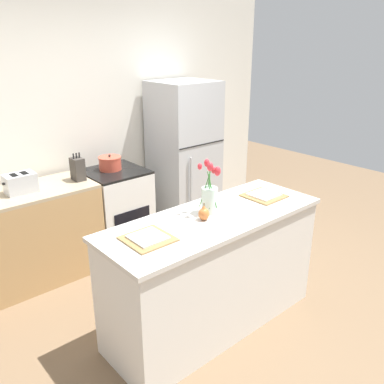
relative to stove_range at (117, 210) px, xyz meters
name	(u,v)px	position (x,y,z in m)	size (l,w,h in m)	color
ground_plane	(212,322)	(-0.10, -1.60, -0.45)	(10.00, 10.00, 0.00)	brown
back_wall	(83,124)	(-0.10, 0.40, 0.90)	(5.20, 0.08, 2.70)	silver
kitchen_island	(213,271)	(-0.10, -1.60, 0.03)	(1.80, 0.66, 0.96)	silver
back_counter	(6,244)	(-1.16, 0.00, 0.00)	(1.68, 0.60, 0.91)	tan
stove_range	(117,210)	(0.00, 0.00, 0.00)	(0.60, 0.61, 0.91)	silver
refrigerator	(184,157)	(0.95, 0.00, 0.42)	(0.68, 0.67, 1.75)	#B7BABC
flower_vase	(210,195)	(-0.08, -1.53, 0.65)	(0.15, 0.16, 0.42)	silver
pear_figurine	(204,213)	(-0.20, -1.60, 0.56)	(0.08, 0.08, 0.13)	#C66B33
plate_setting_left	(148,238)	(-0.69, -1.59, 0.51)	(0.30, 0.30, 0.02)	olive
plate_setting_right	(264,195)	(0.49, -1.59, 0.51)	(0.30, 0.30, 0.02)	olive
toaster	(20,183)	(-0.96, -0.01, 0.54)	(0.28, 0.18, 0.17)	#B7BABC
cooking_pot	(110,163)	(-0.01, 0.06, 0.52)	(0.24, 0.24, 0.16)	#CC4C38
knife_block	(78,169)	(-0.42, -0.03, 0.56)	(0.10, 0.14, 0.27)	#3D3833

